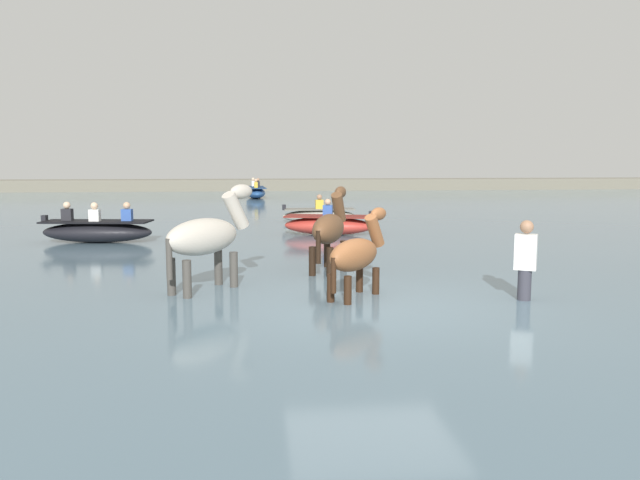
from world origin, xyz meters
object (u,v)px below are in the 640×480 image
at_px(boat_distant_west, 328,225).
at_px(boat_mid_channel, 319,215).
at_px(boat_distant_east, 256,192).
at_px(person_spectator_far, 525,270).
at_px(horse_lead_bay, 330,231).
at_px(boat_far_offshore, 97,231).
at_px(horse_trailing_pinto, 206,239).
at_px(horse_flank_chestnut, 356,257).

bearing_deg(boat_distant_west, boat_mid_channel, 88.59).
height_order(boat_distant_east, person_spectator_far, person_spectator_far).
distance_m(boat_distant_east, person_spectator_far, 26.06).
relative_size(horse_lead_bay, boat_far_offshore, 0.69).
xyz_separation_m(boat_far_offshore, boat_mid_channel, (6.17, 4.40, -0.05)).
height_order(boat_distant_east, boat_far_offshore, boat_distant_east).
xyz_separation_m(horse_trailing_pinto, boat_far_offshore, (-3.23, 6.32, -0.54)).
bearing_deg(boat_mid_channel, horse_flank_chestnut, -93.03).
distance_m(horse_lead_bay, horse_trailing_pinto, 2.70).
relative_size(horse_lead_bay, person_spectator_far, 1.22).
bearing_deg(horse_lead_bay, boat_distant_west, 83.49).
bearing_deg(boat_far_offshore, horse_lead_bay, -41.17).
relative_size(horse_flank_chestnut, boat_distant_east, 0.51).
distance_m(boat_distant_west, boat_mid_channel, 3.40).
bearing_deg(horse_flank_chestnut, horse_lead_bay, 93.25).
distance_m(boat_far_offshore, boat_mid_channel, 7.58).
bearing_deg(person_spectator_far, boat_distant_east, 98.74).
bearing_deg(boat_distant_east, person_spectator_far, -81.26).
height_order(horse_flank_chestnut, person_spectator_far, horse_flank_chestnut).
distance_m(horse_trailing_pinto, boat_distant_west, 7.88).
bearing_deg(horse_trailing_pinto, person_spectator_far, -14.37).
distance_m(horse_trailing_pinto, boat_mid_channel, 11.13).
relative_size(horse_trailing_pinto, boat_mid_channel, 0.86).
distance_m(horse_flank_chestnut, boat_distant_east, 25.34).
bearing_deg(boat_mid_channel, boat_far_offshore, -144.47).
xyz_separation_m(horse_trailing_pinto, horse_flank_chestnut, (2.33, -0.77, -0.21)).
height_order(horse_trailing_pinto, horse_flank_chestnut, horse_trailing_pinto).
distance_m(horse_lead_bay, boat_mid_channel, 9.20).
relative_size(boat_distant_west, boat_mid_channel, 1.08).
bearing_deg(person_spectator_far, boat_mid_channel, 98.99).
height_order(boat_distant_west, boat_mid_channel, boat_distant_west).
xyz_separation_m(horse_lead_bay, horse_trailing_pinto, (-2.19, -1.57, 0.07)).
height_order(horse_lead_bay, boat_distant_west, horse_lead_bay).
bearing_deg(horse_flank_chestnut, boat_mid_channel, 86.97).
relative_size(boat_distant_east, boat_distant_west, 1.29).
height_order(horse_lead_bay, boat_far_offshore, horse_lead_bay).
bearing_deg(boat_mid_channel, horse_trailing_pinto, -105.30).
distance_m(horse_lead_bay, boat_distant_east, 22.99).
relative_size(horse_flank_chestnut, boat_distant_west, 0.66).
bearing_deg(boat_distant_east, horse_trailing_pinto, -92.03).
bearing_deg(horse_flank_chestnut, boat_distant_west, 86.29).
xyz_separation_m(boat_distant_east, person_spectator_far, (3.96, -25.76, 0.14)).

